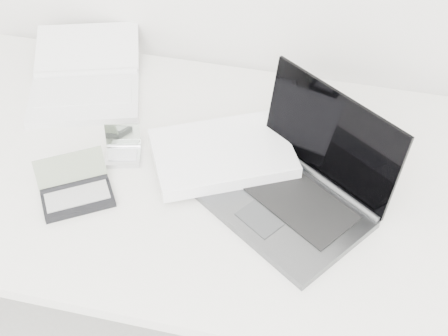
% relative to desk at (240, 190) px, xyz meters
% --- Properties ---
extents(desk, '(1.60, 0.80, 0.73)m').
position_rel_desk_xyz_m(desk, '(0.00, 0.00, 0.00)').
color(desk, white).
rests_on(desk, ground).
extents(laptop_large, '(0.57, 0.46, 0.24)m').
position_rel_desk_xyz_m(laptop_large, '(0.05, -0.01, 0.08)').
color(laptop_large, '#515356').
rests_on(laptop_large, desk).
extents(netbook_open_white, '(0.37, 0.43, 0.07)m').
position_rel_desk_xyz_m(netbook_open_white, '(-0.46, 0.22, 0.07)').
color(netbook_open_white, white).
rests_on(netbook_open_white, desk).
extents(pda_silver, '(0.10, 0.10, 0.07)m').
position_rel_desk_xyz_m(pda_silver, '(-0.28, 0.00, 0.06)').
color(pda_silver, silver).
rests_on(pda_silver, desk).
extents(palmtop_charcoal, '(0.19, 0.18, 0.08)m').
position_rel_desk_xyz_m(palmtop_charcoal, '(-0.34, -0.14, 0.06)').
color(palmtop_charcoal, black).
rests_on(palmtop_charcoal, desk).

